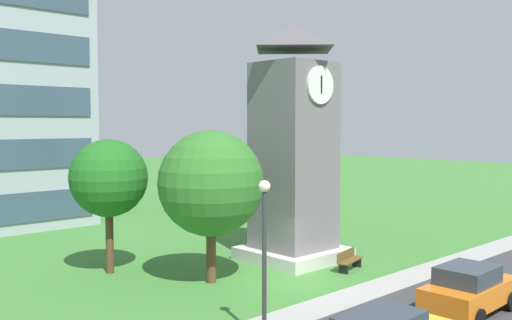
% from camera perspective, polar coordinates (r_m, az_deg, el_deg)
% --- Properties ---
extents(ground_plane, '(160.00, 160.00, 0.00)m').
position_cam_1_polar(ground_plane, '(24.06, 3.30, -12.25)').
color(ground_plane, '#3D7A33').
extents(kerb_strip, '(120.00, 1.60, 0.01)m').
position_cam_1_polar(kerb_strip, '(22.21, 8.96, -13.64)').
color(kerb_strip, '#9E9E99').
rests_on(kerb_strip, ground).
extents(clock_tower, '(4.29, 4.29, 11.35)m').
position_cam_1_polar(clock_tower, '(27.24, 3.83, 0.51)').
color(clock_tower, slate).
rests_on(clock_tower, ground).
extents(park_bench, '(1.86, 0.89, 0.88)m').
position_cam_1_polar(park_bench, '(26.22, 9.36, -9.92)').
color(park_bench, brown).
rests_on(park_bench, ground).
extents(street_lamp, '(0.36, 0.36, 4.93)m').
position_cam_1_polar(street_lamp, '(17.01, 0.85, -8.09)').
color(street_lamp, '#333338').
rests_on(street_lamp, ground).
extents(tree_streetside, '(3.42, 3.42, 5.94)m').
position_cam_1_polar(tree_streetside, '(25.58, -14.65, -1.82)').
color(tree_streetside, '#513823').
rests_on(tree_streetside, ground).
extents(tree_by_building, '(4.39, 4.39, 6.35)m').
position_cam_1_polar(tree_by_building, '(23.38, -4.58, -2.38)').
color(tree_by_building, '#513823').
rests_on(tree_by_building, ground).
extents(parked_car_orange, '(4.13, 2.10, 1.69)m').
position_cam_1_polar(parked_car_orange, '(21.46, 20.71, -12.08)').
color(parked_car_orange, orange).
rests_on(parked_car_orange, ground).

